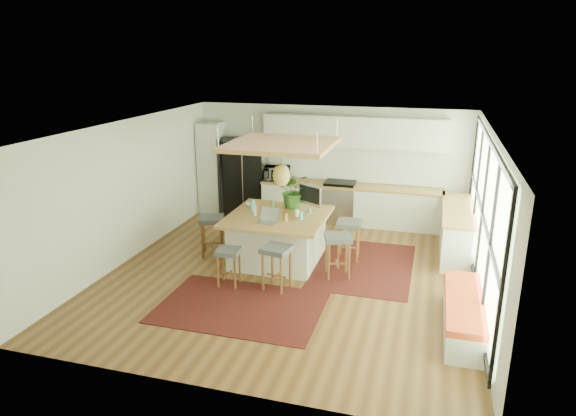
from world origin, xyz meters
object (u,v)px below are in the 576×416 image
(stool_near_right, at_px, (277,270))
(fridge, at_px, (243,177))
(stool_near_left, at_px, (229,266))
(laptop, at_px, (267,216))
(island_plant, at_px, (294,194))
(monitor, at_px, (310,199))
(microwave, at_px, (277,172))
(stool_left_side, at_px, (212,238))
(stool_right_back, at_px, (349,242))
(island, at_px, (278,238))
(stool_right_front, at_px, (338,258))

(stool_near_right, bearing_deg, fridge, 118.27)
(stool_near_left, distance_m, laptop, 1.15)
(stool_near_right, height_order, island_plant, island_plant)
(monitor, height_order, microwave, monitor)
(fridge, height_order, microwave, fridge)
(stool_left_side, height_order, monitor, monitor)
(fridge, xyz_separation_m, laptop, (1.67, -3.15, 0.12))
(monitor, bearing_deg, stool_near_left, -90.85)
(monitor, relative_size, microwave, 0.97)
(stool_near_left, bearing_deg, stool_left_side, 125.06)
(stool_right_back, height_order, island_plant, island_plant)
(island, height_order, stool_right_back, island)
(island, distance_m, laptop, 0.76)
(stool_right_front, xyz_separation_m, stool_right_back, (0.05, 0.86, 0.00))
(stool_right_back, xyz_separation_m, island_plant, (-1.14, 0.12, 0.85))
(stool_left_side, bearing_deg, monitor, 13.50)
(fridge, bearing_deg, stool_right_front, -66.40)
(laptop, bearing_deg, stool_near_left, -107.19)
(stool_left_side, bearing_deg, island, 3.24)
(stool_right_front, relative_size, laptop, 2.07)
(microwave, bearing_deg, monitor, -68.55)
(stool_right_front, height_order, stool_left_side, same)
(island_plant, bearing_deg, fridge, 132.12)
(stool_right_front, bearing_deg, laptop, -176.87)
(stool_near_right, distance_m, stool_right_front, 1.20)
(laptop, bearing_deg, island, 94.29)
(island, height_order, microwave, microwave)
(fridge, relative_size, stool_left_side, 2.37)
(laptop, height_order, microwave, microwave)
(island, xyz_separation_m, stool_right_back, (1.31, 0.45, -0.11))
(island, bearing_deg, stool_right_front, -18.19)
(microwave, bearing_deg, stool_right_front, -65.32)
(fridge, xyz_separation_m, stool_left_side, (0.38, -2.74, -0.57))
(microwave, xyz_separation_m, island_plant, (1.00, -2.09, 0.08))
(fridge, distance_m, stool_near_right, 4.42)
(island, relative_size, microwave, 3.06)
(laptop, xyz_separation_m, microwave, (-0.78, 3.14, 0.08))
(stool_right_front, height_order, microwave, microwave)
(stool_left_side, height_order, island_plant, island_plant)
(island, relative_size, stool_near_left, 2.75)
(fridge, relative_size, stool_right_back, 2.41)
(microwave, bearing_deg, stool_right_back, -55.38)
(stool_right_front, xyz_separation_m, stool_left_side, (-2.60, 0.33, 0.00))
(stool_right_front, relative_size, island_plant, 1.12)
(stool_left_side, xyz_separation_m, island_plant, (1.51, 0.64, 0.85))
(stool_right_back, bearing_deg, island_plant, 174.21)
(stool_right_back, distance_m, laptop, 1.80)
(island, distance_m, island_plant, 0.95)
(stool_near_right, relative_size, stool_right_back, 0.99)
(stool_right_back, distance_m, stool_left_side, 2.70)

